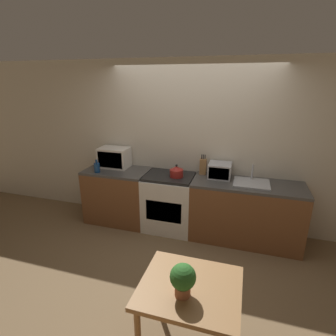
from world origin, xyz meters
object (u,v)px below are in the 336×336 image
at_px(kettle, 176,172).
at_px(toaster_oven, 220,170).
at_px(stove_range, 169,202).
at_px(dining_table, 190,296).
at_px(bottle, 97,167).
at_px(microwave, 114,158).

height_order(kettle, toaster_oven, toaster_oven).
xyz_separation_m(stove_range, dining_table, (0.75, -1.95, 0.18)).
height_order(stove_range, bottle, bottle).
relative_size(toaster_oven, dining_table, 0.41).
bearing_deg(dining_table, microwave, 129.95).
bearing_deg(stove_range, bottle, -170.39).
bearing_deg(microwave, bottle, -114.00).
bearing_deg(microwave, kettle, -7.79).
bearing_deg(kettle, toaster_oven, 14.00).
bearing_deg(stove_range, kettle, -11.59).
height_order(stove_range, toaster_oven, toaster_oven).
bearing_deg(toaster_oven, microwave, -179.87).
relative_size(kettle, bottle, 0.98).
bearing_deg(kettle, dining_table, -71.85).
height_order(bottle, dining_table, bottle).
xyz_separation_m(microwave, dining_table, (1.74, -2.08, -0.44)).
bearing_deg(toaster_oven, kettle, -166.00).
distance_m(bottle, dining_table, 2.60).
xyz_separation_m(toaster_oven, dining_table, (0.01, -2.08, -0.38)).
xyz_separation_m(bottle, dining_table, (1.88, -1.76, -0.35)).
xyz_separation_m(stove_range, bottle, (-1.13, -0.19, 0.53)).
bearing_deg(bottle, microwave, 66.00).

